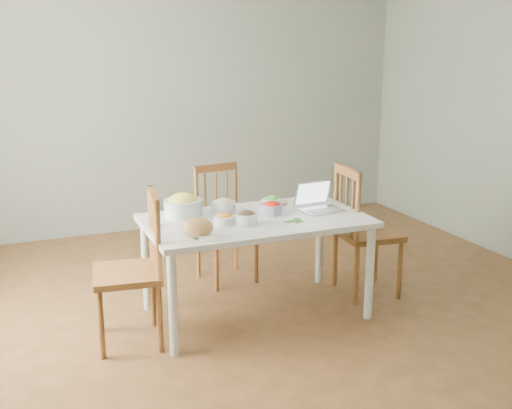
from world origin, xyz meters
name	(u,v)px	position (x,y,z in m)	size (l,w,h in m)	color
floor	(276,313)	(0.00, 0.00, 0.00)	(5.00, 5.00, 0.00)	#412C12
wall_back	(179,100)	(0.00, 2.50, 1.35)	(5.00, 0.00, 2.70)	gray
dining_table	(256,267)	(-0.13, 0.06, 0.37)	(1.57, 0.88, 0.73)	white
chair_far	(226,225)	(-0.10, 0.77, 0.48)	(0.43, 0.41, 0.96)	brown
chair_left	(126,270)	(-1.08, -0.03, 0.51)	(0.45, 0.43, 1.02)	brown
chair_right	(368,230)	(0.84, 0.10, 0.52)	(0.46, 0.43, 1.03)	brown
bread_boule	(198,228)	(-0.64, -0.20, 0.80)	(0.19, 0.19, 0.13)	#A4834B
butter_stick	(208,239)	(-0.61, -0.32, 0.75)	(0.11, 0.03, 0.03)	white
bowl_squash	(183,205)	(-0.59, 0.32, 0.81)	(0.27, 0.27, 0.16)	#DCDB5A
bowl_carrot	(224,219)	(-0.39, 0.00, 0.77)	(0.14, 0.14, 0.08)	orange
bowl_onion	(224,205)	(-0.29, 0.31, 0.78)	(0.18, 0.18, 0.10)	beige
bowl_mushroom	(247,218)	(-0.25, -0.06, 0.78)	(0.15, 0.15, 0.10)	black
bowl_redpep	(271,208)	(0.01, 0.11, 0.78)	(0.16, 0.16, 0.09)	red
bowl_broccoli	(272,201)	(0.09, 0.30, 0.78)	(0.14, 0.14, 0.08)	#216517
flatbread	(274,202)	(0.15, 0.38, 0.74)	(0.21, 0.21, 0.02)	beige
basil_bunch	(293,220)	(0.07, -0.11, 0.74)	(0.17, 0.17, 0.02)	#146214
laptop	(322,198)	(0.39, 0.05, 0.84)	(0.30, 0.26, 0.20)	silver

